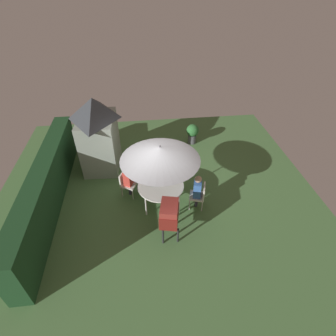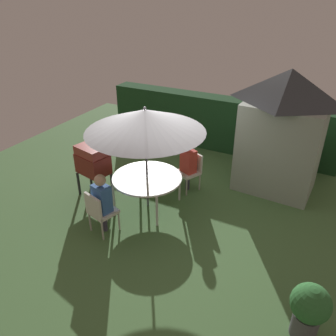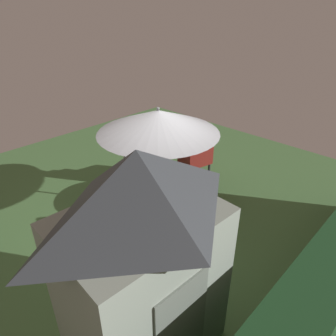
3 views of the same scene
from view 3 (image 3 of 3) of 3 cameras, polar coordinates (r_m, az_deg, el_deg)
ground_plane at (r=6.58m, az=-2.91°, el=-8.55°), size 11.00×11.00×0.00m
hedge_backdrop at (r=4.78m, az=28.68°, el=-17.73°), size 6.62×0.58×1.53m
garden_shed at (r=3.52m, az=-4.88°, el=-17.32°), size 1.88×1.41×2.81m
patio_table at (r=6.41m, az=-1.68°, el=-2.33°), size 1.48×1.48×0.73m
patio_umbrella at (r=5.86m, az=-1.86°, el=8.73°), size 2.39×2.39×2.27m
bbq_grill at (r=7.27m, az=5.18°, el=2.97°), size 0.79×0.64×1.20m
chair_near_shed at (r=5.55m, az=2.51°, el=-9.77°), size 0.62×0.62×0.90m
chair_far_side at (r=7.48m, az=-6.25°, el=0.87°), size 0.57×0.57×0.90m
person_in_red at (r=5.46m, az=2.22°, el=-7.08°), size 0.41×0.36×1.26m
person_in_blue at (r=7.29m, az=-6.08°, el=2.43°), size 0.39×0.32×1.26m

